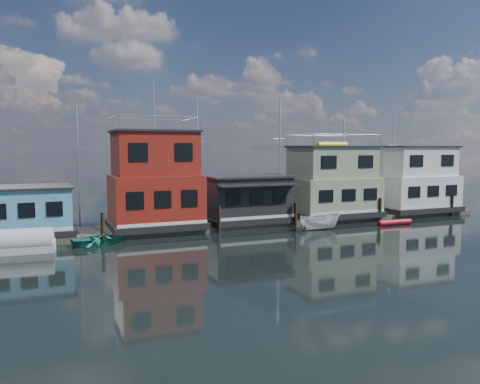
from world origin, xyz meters
name	(u,v)px	position (x,y,z in m)	size (l,w,h in m)	color
ground	(325,253)	(0.00, 0.00, 0.00)	(160.00, 160.00, 0.00)	black
dock	(250,223)	(0.00, 12.00, 0.20)	(48.00, 5.00, 0.40)	#595147
houseboat_blue	(28,211)	(-18.00, 12.00, 2.21)	(6.40, 4.90, 3.66)	black
houseboat_red	(155,182)	(-8.50, 12.00, 4.10)	(7.40, 5.90, 11.86)	black
houseboat_dark	(245,198)	(-0.50, 11.98, 2.42)	(7.40, 6.10, 4.06)	black
houseboat_green	(332,183)	(8.50, 12.00, 3.55)	(8.40, 5.90, 7.03)	black
houseboat_white	(413,180)	(18.50, 12.00, 3.54)	(8.40, 5.90, 6.66)	black
pilings	(260,217)	(-0.33, 9.20, 1.10)	(42.28, 0.28, 2.20)	#2D2116
background_masts	(269,161)	(4.76, 18.00, 5.55)	(36.40, 0.16, 12.00)	silver
dinghy_teal	(100,239)	(-13.30, 8.47, 0.41)	(2.79, 3.91, 0.81)	#217B6D
tarp_runabout	(21,243)	(-18.39, 7.76, 0.64)	(4.34, 2.04, 1.71)	silver
motorboat	(320,222)	(4.33, 7.45, 0.70)	(1.36, 3.62, 1.40)	white
red_kayak	(395,222)	(11.88, 7.04, 0.25)	(0.50, 0.50, 3.40)	#B3131B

